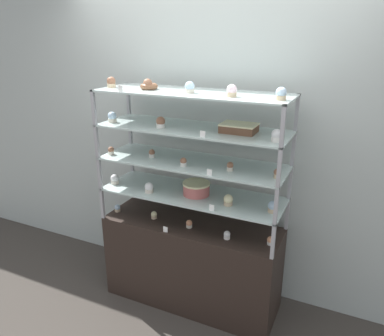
{
  "coord_description": "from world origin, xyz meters",
  "views": [
    {
      "loc": [
        1.11,
        -2.36,
        2.11
      ],
      "look_at": [
        0.0,
        0.0,
        1.18
      ],
      "focal_mm": 35.0,
      "sensor_mm": 36.0,
      "label": 1
    }
  ],
  "objects": [
    {
      "name": "ground_plane",
      "position": [
        0.0,
        0.0,
        0.0
      ],
      "size": [
        20.0,
        20.0,
        0.0
      ],
      "primitive_type": "plane",
      "color": "#38332D"
    },
    {
      "name": "back_wall",
      "position": [
        0.0,
        0.38,
        1.3
      ],
      "size": [
        8.0,
        0.05,
        2.6
      ],
      "color": "#A8B2AD",
      "rests_on": "ground_plane"
    },
    {
      "name": "display_base",
      "position": [
        0.0,
        0.0,
        0.36
      ],
      "size": [
        1.39,
        0.47,
        0.72
      ],
      "color": "black",
      "rests_on": "ground_plane"
    },
    {
      "name": "display_riser_lower",
      "position": [
        0.0,
        0.0,
        0.96
      ],
      "size": [
        1.39,
        0.47,
        0.25
      ],
      "color": "#99999E",
      "rests_on": "display_base"
    },
    {
      "name": "display_riser_middle",
      "position": [
        0.0,
        0.0,
        1.21
      ],
      "size": [
        1.39,
        0.47,
        0.25
      ],
      "color": "#99999E",
      "rests_on": "display_riser_lower"
    },
    {
      "name": "display_riser_upper",
      "position": [
        0.0,
        0.0,
        1.47
      ],
      "size": [
        1.39,
        0.47,
        0.25
      ],
      "color": "#99999E",
      "rests_on": "display_riser_middle"
    },
    {
      "name": "display_riser_top",
      "position": [
        0.0,
        0.0,
        1.72
      ],
      "size": [
        1.39,
        0.47,
        0.25
      ],
      "color": "#99999E",
      "rests_on": "display_riser_upper"
    },
    {
      "name": "layer_cake_centerpiece",
      "position": [
        0.04,
        -0.01,
        1.02
      ],
      "size": [
        0.21,
        0.21,
        0.1
      ],
      "color": "#C66660",
      "rests_on": "display_riser_lower"
    },
    {
      "name": "sheet_cake_frosted",
      "position": [
        0.34,
        0.02,
        1.51
      ],
      "size": [
        0.24,
        0.18,
        0.06
      ],
      "color": "brown",
      "rests_on": "display_riser_upper"
    },
    {
      "name": "cupcake_0",
      "position": [
        -0.65,
        -0.08,
        0.75
      ],
      "size": [
        0.05,
        0.05,
        0.06
      ],
      "color": "#CCB28C",
      "rests_on": "display_base"
    },
    {
      "name": "cupcake_1",
      "position": [
        -0.31,
        -0.06,
        0.75
      ],
      "size": [
        0.05,
        0.05,
        0.06
      ],
      "color": "#CCB28C",
      "rests_on": "display_base"
    },
    {
      "name": "cupcake_2",
      "position": [
        0.01,
        -0.07,
        0.75
      ],
      "size": [
        0.05,
        0.05,
        0.06
      ],
      "color": "beige",
      "rests_on": "display_base"
    },
    {
      "name": "cupcake_3",
      "position": [
        0.33,
        -0.11,
        0.75
      ],
      "size": [
        0.05,
        0.05,
        0.06
      ],
      "color": "white",
      "rests_on": "display_base"
    },
    {
      "name": "cupcake_4",
      "position": [
        0.63,
        -0.05,
        0.75
      ],
      "size": [
        0.05,
        0.05,
        0.06
      ],
      "color": "white",
      "rests_on": "display_base"
    },
    {
      "name": "price_tag_0",
      "position": [
        -0.12,
        -0.21,
        0.74
      ],
      "size": [
        0.04,
        0.0,
        0.04
      ],
      "color": "white",
      "rests_on": "display_base"
    },
    {
      "name": "cupcake_5",
      "position": [
        -0.64,
        -0.09,
        1.01
      ],
      "size": [
        0.07,
        0.07,
        0.08
      ],
      "color": "beige",
      "rests_on": "display_riser_lower"
    },
    {
      "name": "cupcake_6",
      "position": [
        -0.3,
        -0.12,
        1.01
      ],
      "size": [
        0.07,
        0.07,
        0.08
      ],
      "color": "beige",
      "rests_on": "display_riser_lower"
    },
    {
      "name": "cupcake_7",
      "position": [
        0.32,
        -0.08,
        1.01
      ],
      "size": [
        0.07,
        0.07,
        0.08
      ],
      "color": "#CCB28C",
      "rests_on": "display_riser_lower"
    },
    {
      "name": "cupcake_8",
      "position": [
        0.63,
        -0.05,
        1.01
      ],
      "size": [
        0.07,
        0.07,
        0.08
      ],
      "color": "#CCB28C",
      "rests_on": "display_riser_lower"
    },
    {
      "name": "price_tag_1",
      "position": [
        0.25,
        -0.21,
        1.0
      ],
      "size": [
        0.04,
        0.0,
        0.04
      ],
      "color": "white",
      "rests_on": "display_riser_lower"
    },
    {
      "name": "cupcake_9",
      "position": [
        -0.64,
        -0.11,
        1.26
      ],
      "size": [
        0.05,
        0.05,
        0.06
      ],
      "color": "beige",
      "rests_on": "display_riser_middle"
    },
    {
      "name": "cupcake_10",
      "position": [
        -0.32,
        -0.04,
        1.26
      ],
      "size": [
        0.05,
        0.05,
        0.06
      ],
      "color": "white",
      "rests_on": "display_riser_middle"
    },
    {
      "name": "cupcake_11",
      "position": [
        -0.01,
        -0.12,
        1.26
      ],
      "size": [
        0.05,
        0.05,
        0.06
      ],
      "color": "white",
      "rests_on": "display_riser_middle"
    },
    {
      "name": "cupcake_12",
      "position": [
        0.32,
        -0.07,
        1.26
      ],
      "size": [
        0.05,
        0.05,
        0.06
      ],
      "color": "beige",
      "rests_on": "display_riser_middle"
    },
    {
      "name": "cupcake_13",
      "position": [
        0.64,
        -0.07,
        1.26
      ],
      "size": [
        0.05,
        0.05,
        0.06
      ],
      "color": "#CCB28C",
      "rests_on": "display_riser_middle"
    },
    {
      "name": "price_tag_2",
      "position": [
        0.23,
        -0.21,
        1.25
      ],
      "size": [
        0.04,
        0.0,
        0.04
      ],
      "color": "white",
      "rests_on": "display_riser_middle"
    },
    {
      "name": "cupcake_14",
      "position": [
        -0.62,
        -0.1,
        1.52
      ],
      "size": [
        0.07,
        0.07,
        0.08
      ],
      "color": "beige",
      "rests_on": "display_riser_upper"
    },
    {
      "name": "cupcake_15",
      "position": [
        -0.2,
        -0.09,
        1.52
      ],
      "size": [
        0.07,
        0.07,
        0.08
      ],
      "color": "white",
      "rests_on": "display_riser_upper"
    },
    {
      "name": "cupcake_16",
      "position": [
        0.63,
        -0.11,
        1.52
      ],
      "size": [
        0.07,
        0.07,
        0.08
      ],
      "color": "white",
      "rests_on": "display_riser_upper"
    },
    {
      "name": "price_tag_3",
      "position": [
        0.18,
        -0.21,
        1.5
      ],
      "size": [
        0.04,
        0.0,
        0.04
      ],
      "color": "white",
      "rests_on": "display_riser_upper"
    },
    {
      "name": "cupcake_17",
      "position": [
        -0.64,
        -0.05,
        1.77
      ],
      "size": [
        0.07,
        0.07,
        0.08
      ],
      "color": "#CCB28C",
      "rests_on": "display_riser_top"
    },
    {
      "name": "cupcake_18",
      "position": [
        -0.33,
        -0.04,
        1.77
      ],
      "size": [
        0.07,
        0.07,
        0.08
      ],
      "color": "beige",
      "rests_on": "display_riser_top"
    },
    {
      "name": "cupcake_19",
      "position": [
        0.01,
        -0.06,
        1.77
      ],
      "size": [
        0.07,
        0.07,
        0.08
      ],
      "color": "beige",
      "rests_on": "display_riser_top"
    },
    {
      "name": "cupcake_20",
      "position": [
        0.32,
        -0.09,
        1.77
      ],
      "size": [
        0.07,
        0.07,
        0.08
      ],
      "color": "#CCB28C",
      "rests_on": "display_riser_top"
    },
    {
      "name": "cupcake_21",
      "position": [
        0.63,
        -0.08,
        1.77
      ],
      "size": [
        0.07,
        0.07,
        0.08
      ],
      "color": "#CCB28C",
      "rests_on": "display_riser_top"
    },
    {
      "name": "price_tag_4",
      "position": [
        -0.44,
        -0.21,
        1.76
      ],
      "size": [
        0.04,
        0.0,
        0.04
      ],
      "color": "white",
      "rests_on": "display_riser_top"
    },
    {
      "name": "donut_glazed",
      "position": [
        -0.33,
        -0.02,
        1.76
      ],
      "size": [
        0.13,
        0.13,
        0.04
      ],
      "color": "brown",
      "rests_on": "display_riser_top"
    }
  ]
}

